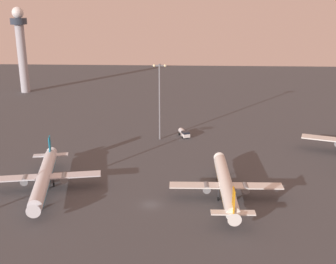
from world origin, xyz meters
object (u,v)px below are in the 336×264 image
Objects in this scene: airplane_far_stand at (226,185)px; fuel_truck at (184,133)px; control_tower at (21,44)px; apron_light_west at (160,97)px; airplane_terminal_side at (44,177)px.

airplane_far_stand is 48.42m from fuel_truck.
control_tower reaches higher than apron_light_west.
airplane_terminal_side is at bearing -67.69° from control_tower.
control_tower is at bearing -61.45° from fuel_truck.
airplane_far_stand reaches higher than fuel_truck.
airplane_terminal_side is 51.22m from apron_light_west.
control_tower is 124.07m from airplane_terminal_side.
airplane_far_stand is 0.97× the size of airplane_terminal_side.
control_tower is 1.61× the size of apron_light_west.
control_tower is 1.17× the size of airplane_far_stand.
fuel_truck is at bearing 101.57° from airplane_far_stand.
apron_light_west reaches higher than fuel_truck.
apron_light_west is (73.64, -71.28, -9.27)m from control_tower.
airplane_terminal_side is 57.28m from fuel_truck.
control_tower is 102.90m from apron_light_west.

